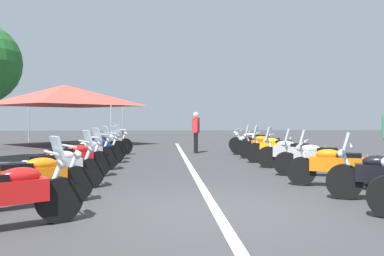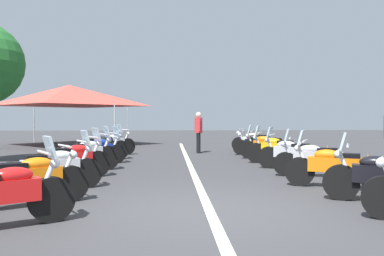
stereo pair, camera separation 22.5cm
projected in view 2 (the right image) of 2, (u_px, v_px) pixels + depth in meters
name	position (u px, v px, depth m)	size (l,w,h in m)	color
ground_plane	(210.00, 211.00, 6.12)	(80.00, 80.00, 0.00)	#38383A
lane_centre_stripe	(192.00, 170.00, 10.89)	(22.76, 0.16, 0.01)	beige
motorcycle_left_row_0	(0.00, 194.00, 5.10)	(1.15, 1.78, 1.21)	black
motorcycle_left_row_1	(27.00, 179.00, 6.40)	(1.26, 1.86, 0.99)	black
motorcycle_left_row_2	(52.00, 168.00, 7.77)	(1.15, 1.87, 1.20)	black
motorcycle_left_row_3	(71.00, 160.00, 9.29)	(1.21, 1.77, 1.21)	black
motorcycle_left_row_4	(83.00, 154.00, 10.64)	(1.09, 1.90, 1.23)	black
motorcycle_left_row_5	(96.00, 150.00, 12.19)	(1.26, 1.82, 1.20)	black
motorcycle_left_row_6	(102.00, 146.00, 13.45)	(1.15, 1.84, 1.22)	black
motorcycle_left_row_7	(110.00, 144.00, 15.07)	(1.35, 1.86, 1.01)	black
motorcycle_right_row_2	(334.00, 166.00, 8.12)	(1.09, 1.92, 1.20)	black
motorcycle_right_row_3	(316.00, 159.00, 9.64)	(0.94, 2.07, 1.19)	black
motorcycle_right_row_4	(292.00, 153.00, 11.09)	(1.07, 1.83, 1.20)	black
motorcycle_right_row_5	(277.00, 149.00, 12.45)	(1.00, 1.91, 1.22)	black
motorcycle_right_row_6	(268.00, 146.00, 13.87)	(0.91, 1.97, 1.21)	black
motorcycle_right_row_7	(258.00, 144.00, 15.32)	(0.85, 1.94, 0.98)	black
motorcycle_right_row_8	(256.00, 141.00, 16.71)	(1.04, 2.05, 1.00)	black
traffic_cone_1	(327.00, 155.00, 12.29)	(0.36, 0.36, 0.61)	orange
traffic_cone_2	(368.00, 167.00, 9.29)	(0.36, 0.36, 0.61)	orange
bystander_1	(198.00, 129.00, 16.23)	(0.53, 0.32, 1.70)	black
event_tent	(69.00, 95.00, 20.79)	(6.16, 6.16, 3.20)	#E54C3F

